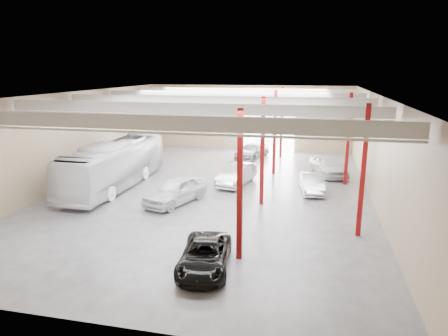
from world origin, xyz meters
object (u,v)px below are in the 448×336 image
at_px(car_row_c, 252,151).
at_px(car_right_far, 328,165).
at_px(coach_bus, 115,165).
at_px(black_sedan, 205,256).
at_px(car_row_a, 176,190).
at_px(car_row_b, 237,174).
at_px(car_right_near, 312,183).

bearing_deg(car_row_c, car_right_far, -18.53).
height_order(coach_bus, black_sedan, coach_bus).
bearing_deg(car_right_far, car_row_c, 123.57).
bearing_deg(car_row_a, car_row_b, 78.96).
xyz_separation_m(black_sedan, car_right_far, (5.80, 17.97, 0.21)).
xyz_separation_m(car_row_b, car_right_far, (6.97, 4.42, 0.04)).
distance_m(black_sedan, car_right_near, 13.54).
distance_m(black_sedan, car_row_a, 9.39).
distance_m(coach_bus, car_row_c, 15.07).
distance_m(black_sedan, car_row_b, 13.60).
bearing_deg(coach_bus, car_right_far, 24.45).
distance_m(car_row_a, car_row_c, 15.27).
bearing_deg(black_sedan, car_row_a, 109.73).
height_order(black_sedan, car_right_near, car_right_near).
distance_m(car_row_b, car_row_c, 9.80).
height_order(car_row_a, car_row_b, car_row_a).
bearing_deg(coach_bus, car_row_c, 55.99).
relative_size(coach_bus, car_right_near, 2.98).
bearing_deg(coach_bus, car_row_b, 16.98).
bearing_deg(coach_bus, car_right_near, 7.60).
xyz_separation_m(coach_bus, car_row_b, (8.76, 2.62, -0.90)).
height_order(car_row_b, car_row_c, car_row_b).
xyz_separation_m(car_row_c, car_right_far, (7.24, -5.38, 0.12)).
relative_size(coach_bus, car_row_a, 2.43).
relative_size(coach_bus, car_row_b, 2.51).
height_order(coach_bus, car_right_far, coach_bus).
distance_m(car_row_c, car_right_far, 9.02).
bearing_deg(car_row_c, car_right_near, -42.58).
xyz_separation_m(coach_bus, car_row_c, (8.49, 12.42, -0.98)).
xyz_separation_m(black_sedan, car_row_a, (-4.28, 8.35, 0.23)).
xyz_separation_m(car_row_b, car_row_c, (-0.27, 9.80, -0.08)).
relative_size(car_row_a, car_row_c, 1.01).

